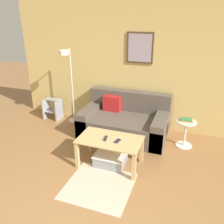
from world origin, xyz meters
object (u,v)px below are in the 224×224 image
at_px(side_table, 185,131).
at_px(remote_control, 105,138).
at_px(couch, 125,122).
at_px(coffee_table, 110,144).
at_px(floor_lamp, 68,77).
at_px(cell_phone, 117,141).
at_px(book_stack, 187,120).
at_px(step_stool, 53,108).
at_px(storage_bin, 111,158).

distance_m(side_table, remote_control, 1.58).
distance_m(couch, coffee_table, 1.11).
relative_size(floor_lamp, side_table, 3.24).
relative_size(floor_lamp, cell_phone, 11.63).
height_order(couch, remote_control, couch).
bearing_deg(coffee_table, book_stack, 43.75).
height_order(remote_control, step_stool, remote_control).
xyz_separation_m(storage_bin, side_table, (1.10, 0.99, 0.21)).
xyz_separation_m(coffee_table, book_stack, (1.09, 1.04, 0.13)).
relative_size(floor_lamp, step_stool, 3.58).
relative_size(coffee_table, floor_lamp, 0.62).
xyz_separation_m(storage_bin, book_stack, (1.09, 1.01, 0.43)).
xyz_separation_m(couch, book_stack, (1.18, -0.06, 0.25)).
height_order(cell_phone, step_stool, cell_phone).
bearing_deg(couch, cell_phone, -78.89).
xyz_separation_m(couch, floor_lamp, (-1.27, 0.08, 0.78)).
distance_m(storage_bin, floor_lamp, 2.02).
xyz_separation_m(side_table, remote_control, (-1.17, -1.05, 0.19)).
distance_m(storage_bin, step_stool, 2.26).
distance_m(coffee_table, storage_bin, 0.30).
xyz_separation_m(storage_bin, floor_lamp, (-1.36, 1.15, 0.96)).
distance_m(side_table, cell_phone, 1.44).
bearing_deg(floor_lamp, cell_phone, -39.14).
height_order(coffee_table, book_stack, book_stack).
distance_m(coffee_table, step_stool, 2.28).
bearing_deg(cell_phone, book_stack, 60.41).
bearing_deg(floor_lamp, step_stool, 170.22).
bearing_deg(floor_lamp, storage_bin, -40.25).
xyz_separation_m(book_stack, step_stool, (-2.98, 0.23, -0.28)).
height_order(side_table, book_stack, book_stack).
bearing_deg(couch, step_stool, 174.55).
height_order(book_stack, step_stool, book_stack).
distance_m(storage_bin, side_table, 1.49).
xyz_separation_m(side_table, book_stack, (-0.01, 0.02, 0.22)).
relative_size(storage_bin, remote_control, 3.32).
distance_m(book_stack, remote_control, 1.57).
bearing_deg(cell_phone, side_table, 59.64).
xyz_separation_m(coffee_table, step_stool, (-1.89, 1.28, -0.15)).
distance_m(storage_bin, cell_phone, 0.42).
distance_m(coffee_table, side_table, 1.51).
bearing_deg(remote_control, book_stack, 32.55).
bearing_deg(storage_bin, couch, 94.70).
xyz_separation_m(remote_control, cell_phone, (0.20, -0.01, -0.01)).
bearing_deg(storage_bin, side_table, 41.88).
distance_m(coffee_table, cell_phone, 0.17).
distance_m(couch, floor_lamp, 1.49).
bearing_deg(step_stool, couch, -5.45).
xyz_separation_m(book_stack, cell_phone, (-0.96, -1.07, -0.04)).
bearing_deg(couch, storage_bin, -85.30).
height_order(couch, coffee_table, couch).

